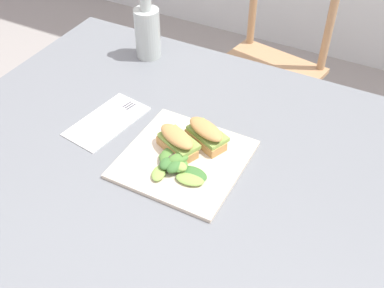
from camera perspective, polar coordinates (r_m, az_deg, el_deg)
name	(u,v)px	position (r m, az deg, el deg)	size (l,w,h in m)	color
dining_table	(154,194)	(1.17, -4.67, -6.12)	(1.11, 1.00, 0.74)	slate
chair_wooden_far	(267,69)	(1.92, 9.19, 9.10)	(0.46, 0.46, 0.87)	tan
plate_lunch	(184,159)	(1.06, -1.01, -1.88)	(0.27, 0.27, 0.01)	beige
sandwich_half_front	(177,141)	(1.06, -1.82, 0.33)	(0.11, 0.09, 0.06)	tan
sandwich_half_back	(206,134)	(1.08, 1.74, 1.24)	(0.11, 0.09, 0.06)	tan
salad_mixed_greens	(176,165)	(1.02, -1.99, -2.58)	(0.13, 0.11, 0.03)	#84A84C
napkin_folded	(107,121)	(1.19, -10.44, 2.77)	(0.11, 0.21, 0.00)	white
fork_on_napkin	(112,117)	(1.19, -9.84, 3.31)	(0.06, 0.18, 0.00)	silver
bottle_cold_brew	(148,34)	(1.40, -5.49, 13.33)	(0.07, 0.07, 0.21)	black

